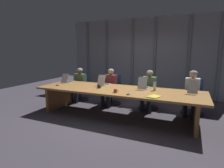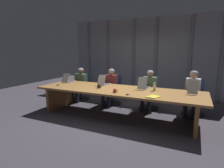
% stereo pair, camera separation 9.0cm
% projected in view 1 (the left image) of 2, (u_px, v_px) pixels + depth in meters
% --- Properties ---
extents(ground_plane, '(12.29, 12.29, 0.00)m').
position_uv_depth(ground_plane, '(117.00, 116.00, 4.85)').
color(ground_plane, '#47424C').
extents(conference_table, '(4.32, 1.30, 0.73)m').
position_uv_depth(conference_table, '(117.00, 94.00, 4.74)').
color(conference_table, '#B77F42').
rests_on(conference_table, ground_plane).
extents(curtain_backdrop, '(6.15, 0.17, 2.95)m').
position_uv_depth(curtain_backdrop, '(144.00, 57.00, 7.01)').
color(curtain_backdrop, gray).
rests_on(curtain_backdrop, ground_plane).
extents(laptop_left_end, '(0.24, 0.48, 0.29)m').
position_uv_depth(laptop_left_end, '(68.00, 80.00, 5.75)').
color(laptop_left_end, '#BCBCC1').
rests_on(laptop_left_end, conference_table).
extents(laptop_left_mid, '(0.25, 0.46, 0.31)m').
position_uv_depth(laptop_left_mid, '(104.00, 83.00, 5.26)').
color(laptop_left_mid, beige).
rests_on(laptop_left_mid, conference_table).
extents(laptop_center, '(0.23, 0.46, 0.32)m').
position_uv_depth(laptop_center, '(144.00, 86.00, 4.79)').
color(laptop_center, '#A8ADB7').
rests_on(laptop_center, conference_table).
extents(laptop_right_mid, '(0.24, 0.45, 0.31)m').
position_uv_depth(laptop_right_mid, '(193.00, 90.00, 4.32)').
color(laptop_right_mid, '#A8ADB7').
rests_on(laptop_right_mid, conference_table).
extents(office_chair_left_end, '(0.60, 0.60, 0.93)m').
position_uv_depth(office_chair_left_end, '(81.00, 90.00, 6.43)').
color(office_chair_left_end, navy).
rests_on(office_chair_left_end, ground_plane).
extents(office_chair_left_mid, '(0.60, 0.61, 0.94)m').
position_uv_depth(office_chair_left_mid, '(112.00, 93.00, 5.95)').
color(office_chair_left_mid, navy).
rests_on(office_chair_left_mid, ground_plane).
extents(office_chair_center, '(0.60, 0.61, 0.95)m').
position_uv_depth(office_chair_center, '(149.00, 96.00, 5.47)').
color(office_chair_center, '#2D2D38').
rests_on(office_chair_center, ground_plane).
extents(office_chair_right_mid, '(0.60, 0.60, 0.94)m').
position_uv_depth(office_chair_right_mid, '(193.00, 101.00, 4.99)').
color(office_chair_right_mid, navy).
rests_on(office_chair_right_mid, ground_plane).
extents(person_left_end, '(0.43, 0.56, 1.14)m').
position_uv_depth(person_left_end, '(79.00, 82.00, 6.23)').
color(person_left_end, '#4C6B4C').
rests_on(person_left_end, ground_plane).
extents(person_left_mid, '(0.39, 0.56, 1.16)m').
position_uv_depth(person_left_mid, '(110.00, 85.00, 5.76)').
color(person_left_mid, brown).
rests_on(person_left_mid, ground_plane).
extents(person_center, '(0.41, 0.55, 1.16)m').
position_uv_depth(person_center, '(149.00, 88.00, 5.27)').
color(person_center, '#4C6B4C').
rests_on(person_center, ground_plane).
extents(person_right_mid, '(0.40, 0.57, 1.20)m').
position_uv_depth(person_right_mid, '(192.00, 90.00, 4.81)').
color(person_right_mid, silver).
rests_on(person_right_mid, ground_plane).
extents(water_bottle_primary, '(0.08, 0.08, 0.23)m').
position_uv_depth(water_bottle_primary, '(155.00, 86.00, 4.55)').
color(water_bottle_primary, '#ADD1B2').
rests_on(water_bottle_primary, conference_table).
extents(coffee_mug_near, '(0.13, 0.08, 0.09)m').
position_uv_depth(coffee_mug_near, '(99.00, 87.00, 4.84)').
color(coffee_mug_near, black).
rests_on(coffee_mug_near, conference_table).
extents(coffee_mug_far, '(0.12, 0.08, 0.09)m').
position_uv_depth(coffee_mug_far, '(115.00, 91.00, 4.33)').
color(coffee_mug_far, '#B2332D').
rests_on(coffee_mug_far, conference_table).
extents(conference_mic_left_side, '(0.11, 0.11, 0.03)m').
position_uv_depth(conference_mic_left_side, '(129.00, 94.00, 4.11)').
color(conference_mic_left_side, black).
rests_on(conference_mic_left_side, conference_table).
extents(conference_mic_middle, '(0.11, 0.11, 0.03)m').
position_uv_depth(conference_mic_middle, '(57.00, 85.00, 5.21)').
color(conference_mic_middle, black).
rests_on(conference_mic_middle, conference_table).
extents(spiral_notepad, '(0.32, 0.37, 0.03)m').
position_uv_depth(spiral_notepad, '(154.00, 97.00, 3.91)').
color(spiral_notepad, yellow).
rests_on(spiral_notepad, conference_table).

